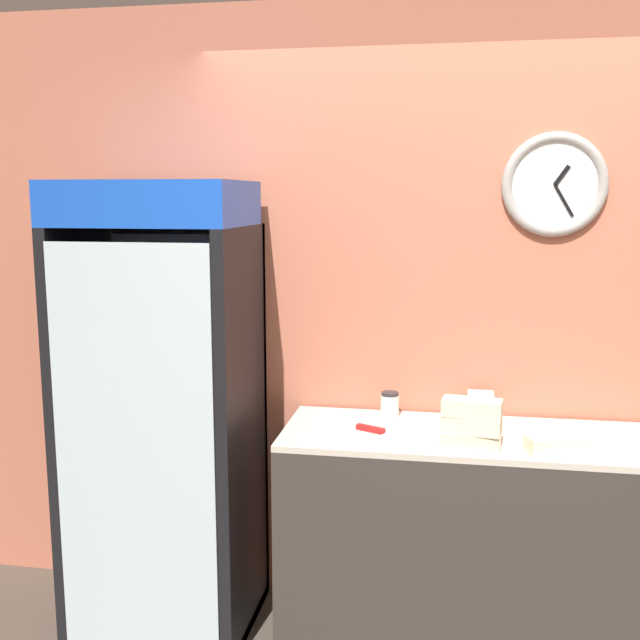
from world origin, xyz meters
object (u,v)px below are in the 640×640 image
sandwich_stack_middle (471,424)px  sandwich_stack_top (472,408)px  sandwich_flat_left (556,444)px  beverage_cooler (167,388)px  napkin_dispenser (480,406)px  chefs_knife (383,432)px  condiment_jar (390,404)px  sandwich_stack_bottom (471,441)px

sandwich_stack_middle → sandwich_stack_top: sandwich_stack_top is taller
sandwich_flat_left → sandwich_stack_top: bearing=-176.9°
beverage_cooler → napkin_dispenser: beverage_cooler is taller
beverage_cooler → chefs_knife: bearing=-4.8°
sandwich_stack_middle → sandwich_flat_left: 0.32m
beverage_cooler → sandwich_stack_middle: size_ratio=8.33×
sandwich_flat_left → condiment_jar: bearing=150.7°
napkin_dispenser → sandwich_flat_left: bearing=-54.8°
beverage_cooler → condiment_jar: beverage_cooler is taller
sandwich_flat_left → chefs_knife: (-0.66, 0.10, -0.02)m
sandwich_stack_middle → sandwich_stack_bottom: bearing=0.0°
sandwich_stack_bottom → condiment_jar: 0.51m
beverage_cooler → condiment_jar: size_ratio=18.35×
beverage_cooler → condiment_jar: (0.95, 0.19, -0.08)m
beverage_cooler → sandwich_flat_left: size_ratio=8.30×
sandwich_stack_bottom → sandwich_stack_middle: (0.00, 0.00, 0.06)m
sandwich_stack_middle → chefs_knife: size_ratio=0.71×
sandwich_stack_middle → napkin_dispenser: sandwich_stack_middle is taller
chefs_knife → napkin_dispenser: bearing=35.2°
sandwich_stack_middle → sandwich_flat_left: bearing=3.1°
sandwich_stack_top → chefs_knife: sandwich_stack_top is taller
sandwich_stack_top → sandwich_flat_left: (0.31, 0.02, -0.13)m
sandwich_stack_top → sandwich_flat_left: 0.34m
beverage_cooler → sandwich_flat_left: (1.60, -0.18, -0.10)m
sandwich_flat_left → napkin_dispenser: 0.46m
chefs_knife → condiment_jar: size_ratio=3.11×
napkin_dispenser → condiment_jar: bearing=-178.3°
sandwich_stack_bottom → sandwich_stack_top: size_ratio=0.98×
sandwich_stack_middle → chefs_knife: (-0.34, 0.12, -0.09)m
sandwich_flat_left → sandwich_stack_bottom: bearing=-176.9°
sandwich_stack_middle → beverage_cooler: bearing=171.3°
sandwich_flat_left → napkin_dispenser: (-0.27, 0.38, 0.03)m
sandwich_flat_left → chefs_knife: bearing=171.2°
sandwich_stack_bottom → condiment_jar: size_ratio=2.14×
sandwich_flat_left → chefs_knife: sandwich_flat_left is taller
sandwich_stack_middle → condiment_jar: sandwich_stack_middle is taller
beverage_cooler → napkin_dispenser: (1.34, 0.20, -0.07)m
beverage_cooler → napkin_dispenser: size_ratio=16.16×
sandwich_stack_bottom → napkin_dispenser: napkin_dispenser is taller
condiment_jar → sandwich_stack_bottom: bearing=-48.4°
sandwich_stack_bottom → sandwich_stack_top: sandwich_stack_top is taller
sandwich_stack_top → sandwich_stack_middle: bearing=0.0°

